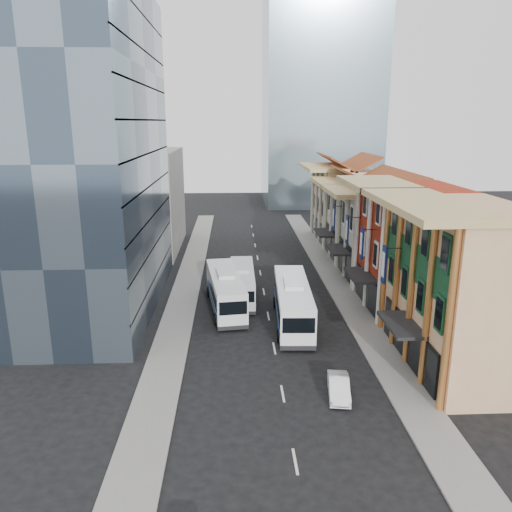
{
  "coord_description": "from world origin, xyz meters",
  "views": [
    {
      "loc": [
        -3.2,
        -29.12,
        17.87
      ],
      "look_at": [
        -0.98,
        18.94,
        4.86
      ],
      "focal_mm": 35.0,
      "sensor_mm": 36.0,
      "label": 1
    }
  ],
  "objects_px": {
    "sedan_right": "(339,387)",
    "office_tower": "(85,153)",
    "shophouse_tan": "(467,288)",
    "bus_left_far": "(242,282)",
    "bus_left_near": "(225,290)",
    "bus_right": "(293,302)"
  },
  "relations": [
    {
      "from": "office_tower",
      "to": "bus_left_near",
      "type": "height_order",
      "value": "office_tower"
    },
    {
      "from": "shophouse_tan",
      "to": "bus_left_far",
      "type": "bearing_deg",
      "value": 137.2
    },
    {
      "from": "sedan_right",
      "to": "shophouse_tan",
      "type": "bearing_deg",
      "value": 30.95
    },
    {
      "from": "office_tower",
      "to": "bus_right",
      "type": "distance_m",
      "value": 23.78
    },
    {
      "from": "shophouse_tan",
      "to": "bus_left_far",
      "type": "distance_m",
      "value": 22.72
    },
    {
      "from": "bus_left_near",
      "to": "bus_right",
      "type": "height_order",
      "value": "bus_right"
    },
    {
      "from": "office_tower",
      "to": "sedan_right",
      "type": "height_order",
      "value": "office_tower"
    },
    {
      "from": "office_tower",
      "to": "sedan_right",
      "type": "bearing_deg",
      "value": -41.67
    },
    {
      "from": "bus_right",
      "to": "shophouse_tan",
      "type": "bearing_deg",
      "value": -32.29
    },
    {
      "from": "shophouse_tan",
      "to": "bus_left_far",
      "type": "xyz_separation_m",
      "value": [
        -16.37,
        15.16,
        -4.28
      ]
    },
    {
      "from": "bus_left_far",
      "to": "sedan_right",
      "type": "bearing_deg",
      "value": -72.4
    },
    {
      "from": "sedan_right",
      "to": "office_tower",
      "type": "bearing_deg",
      "value": 145.87
    },
    {
      "from": "shophouse_tan",
      "to": "bus_right",
      "type": "bearing_deg",
      "value": 145.2
    },
    {
      "from": "bus_left_near",
      "to": "bus_left_far",
      "type": "relative_size",
      "value": 1.12
    },
    {
      "from": "bus_right",
      "to": "bus_left_far",
      "type": "bearing_deg",
      "value": 125.48
    },
    {
      "from": "office_tower",
      "to": "shophouse_tan",
      "type": "bearing_deg",
      "value": -24.3
    },
    {
      "from": "office_tower",
      "to": "bus_right",
      "type": "bearing_deg",
      "value": -16.69
    },
    {
      "from": "office_tower",
      "to": "bus_left_far",
      "type": "distance_m",
      "value": 19.79
    },
    {
      "from": "bus_right",
      "to": "office_tower",
      "type": "bearing_deg",
      "value": 165.82
    },
    {
      "from": "bus_left_near",
      "to": "bus_right",
      "type": "xyz_separation_m",
      "value": [
        6.17,
        -3.94,
        0.11
      ]
    },
    {
      "from": "office_tower",
      "to": "bus_left_far",
      "type": "xyz_separation_m",
      "value": [
        14.63,
        1.16,
        -13.28
      ]
    },
    {
      "from": "bus_left_far",
      "to": "sedan_right",
      "type": "xyz_separation_m",
      "value": [
        6.1,
        -19.6,
        -1.08
      ]
    }
  ]
}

